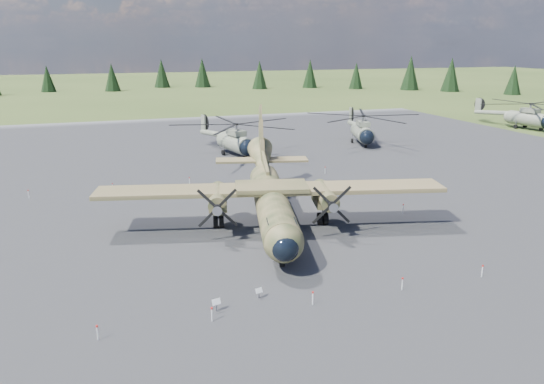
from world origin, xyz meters
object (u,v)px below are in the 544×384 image
object	(u,v)px
transport_plane	(270,194)
helicopter_far	(528,111)
helicopter_mid	(363,123)
helicopter_near	(235,133)

from	to	relation	value
transport_plane	helicopter_far	distance (m)	68.96
helicopter_mid	transport_plane	bearing A→B (deg)	-112.36
helicopter_mid	helicopter_far	world-z (taller)	helicopter_far
helicopter_near	helicopter_mid	size ratio (longest dim) A/B	1.00
helicopter_near	helicopter_mid	bearing A→B (deg)	-6.48
helicopter_near	helicopter_far	distance (m)	55.63
helicopter_near	helicopter_mid	distance (m)	20.48
transport_plane	helicopter_mid	size ratio (longest dim) A/B	1.25
transport_plane	helicopter_near	bearing A→B (deg)	94.77
transport_plane	helicopter_far	bearing A→B (deg)	43.61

